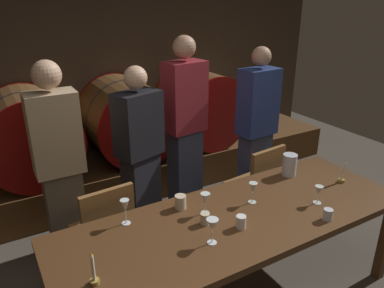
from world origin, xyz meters
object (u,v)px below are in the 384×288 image
candle_right (342,176)px  guest_center_left (140,158)px  chair_left (105,230)px  guest_far_right (256,129)px  pitcher (289,165)px  cup_far_right (328,215)px  candle_left (94,275)px  wine_glass_left (212,226)px  dining_table (237,224)px  guest_center_right (185,130)px  wine_glass_center (205,200)px  wine_barrel_right (200,107)px  wine_glass_right (253,188)px  wine_barrel_left (30,136)px  wine_glass_far_left (125,207)px  wine_glass_far_right (319,191)px  wine_barrel_center (126,120)px  guest_far_left (59,164)px  cup_center_right (241,222)px  chair_right (258,184)px  cup_center_left (205,219)px  cup_far_left (180,202)px

candle_right → guest_center_left: bearing=140.0°
chair_left → guest_far_right: bearing=-172.1°
pitcher → cup_far_right: size_ratio=2.29×
candle_left → wine_glass_left: size_ratio=1.19×
guest_center_left → wine_glass_left: size_ratio=9.67×
dining_table → guest_center_right: guest_center_right is taller
guest_center_right → wine_glass_center: 1.18m
pitcher → wine_barrel_right: bearing=82.6°
wine_barrel_right → chair_left: bearing=-140.4°
candle_right → pitcher: bearing=131.7°
guest_far_right → wine_glass_right: (-0.83, -0.97, -0.01)m
wine_barrel_left → wine_glass_left: size_ratio=5.40×
wine_glass_far_left → wine_glass_right: (0.89, -0.21, -0.01)m
wine_glass_far_left → wine_glass_center: size_ratio=1.15×
pitcher → wine_glass_far_right: bearing=-108.1°
wine_barrel_center → candle_left: wine_barrel_center is taller
wine_barrel_right → chair_left: (-1.71, -1.42, -0.36)m
pitcher → wine_glass_far_left: 1.43m
guest_far_left → cup_center_right: (0.85, -1.29, -0.09)m
wine_glass_center → wine_glass_left: bearing=-115.1°
candle_left → candle_right: bearing=3.2°
cup_center_right → cup_far_right: bearing=-21.4°
cup_center_right → cup_far_right: (0.56, -0.22, -0.00)m
candle_left → wine_barrel_left: bearing=89.5°
candle_right → cup_far_right: bearing=-149.1°
cup_far_right → dining_table: bearing=145.7°
chair_right → guest_center_right: bearing=-57.3°
wine_barrel_right → cup_center_left: (-1.22, -2.05, -0.06)m
wine_glass_right → guest_far_right: bearing=49.5°
chair_right → wine_glass_right: wine_glass_right is taller
candle_left → cup_center_left: (0.79, 0.17, -0.02)m
dining_table → wine_glass_left: wine_glass_left is taller
guest_center_left → guest_center_right: size_ratio=0.89×
wine_glass_right → cup_center_left: (-0.44, -0.06, -0.07)m
wine_barrel_center → guest_far_left: (-0.92, -0.91, 0.04)m
wine_barrel_center → cup_center_left: (-0.25, -2.05, -0.06)m
wine_barrel_left → cup_center_right: 2.40m
pitcher → wine_glass_right: (-0.55, -0.20, 0.02)m
chair_left → cup_far_left: chair_left is taller
guest_center_left → wine_barrel_right: bearing=-157.7°
wine_glass_far_right → cup_center_left: bearing=167.5°
wine_barrel_center → wine_glass_center: wine_barrel_center is taller
cup_center_left → cup_far_right: bearing=-27.0°
pitcher → candle_left: bearing=-166.5°
pitcher → wine_glass_far_right: 0.47m
wine_barrel_right → guest_far_right: 1.03m
candle_left → wine_glass_far_left: bearing=52.1°
dining_table → candle_left: 1.04m
guest_center_right → wine_glass_far_right: bearing=95.4°
candle_right → chair_right: bearing=112.8°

